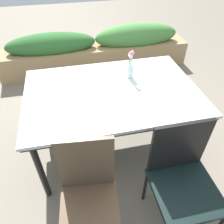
# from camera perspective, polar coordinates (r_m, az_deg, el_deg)

# --- Properties ---
(ground_plane) EXTENTS (12.00, 12.00, 0.00)m
(ground_plane) POSITION_cam_1_polar(r_m,az_deg,el_deg) (2.64, -0.80, -7.44)
(ground_plane) COLOR #756B5B
(dining_table) EXTENTS (1.61, 1.08, 0.78)m
(dining_table) POSITION_cam_1_polar(r_m,az_deg,el_deg) (2.09, 0.00, 4.27)
(dining_table) COLOR silver
(dining_table) RESTS_ON ground
(chair_near_left) EXTENTS (0.44, 0.44, 0.99)m
(chair_near_left) POSITION_cam_1_polar(r_m,az_deg,el_deg) (1.62, -6.14, -20.07)
(chair_near_left) COLOR brown
(chair_near_left) RESTS_ON ground
(chair_near_right) EXTENTS (0.48, 0.48, 0.94)m
(chair_near_right) POSITION_cam_1_polar(r_m,az_deg,el_deg) (1.81, 17.84, -15.35)
(chair_near_right) COLOR black
(chair_near_right) RESTS_ON ground
(flower_vase) EXTENTS (0.06, 0.06, 0.29)m
(flower_vase) POSITION_cam_1_polar(r_m,az_deg,el_deg) (2.19, 4.84, 11.68)
(flower_vase) COLOR silver
(flower_vase) RESTS_ON dining_table
(planter_box) EXTENTS (3.13, 0.45, 0.73)m
(planter_box) POSITION_cam_1_polar(r_m,az_deg,el_deg) (3.84, -4.04, 15.76)
(planter_box) COLOR #9E7F56
(planter_box) RESTS_ON ground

